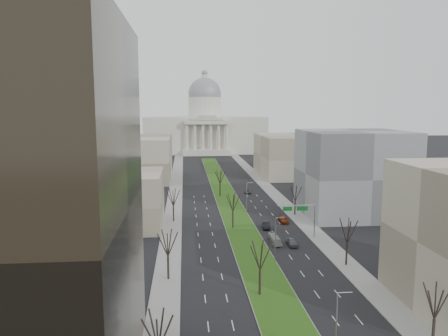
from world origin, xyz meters
TOP-DOWN VIEW (x-y plane):
  - ground at (0.00, 120.00)m, footprint 600.00×600.00m
  - median at (0.00, 118.99)m, footprint 8.00×222.03m
  - sidewalk_left at (-17.50, 95.00)m, footprint 5.00×330.00m
  - sidewalk_right at (17.50, 95.00)m, footprint 5.00×330.00m
  - capitol at (0.00, 269.59)m, footprint 80.00×46.00m
  - building_beige_left at (-33.00, 85.00)m, footprint 26.00×22.00m
  - building_grey_right at (34.00, 92.00)m, footprint 28.00×26.00m
  - building_far_left at (-35.00, 160.00)m, footprint 30.00×40.00m
  - building_far_right at (35.00, 165.00)m, footprint 30.00×40.00m
  - tree_left_near at (-17.20, 18.00)m, footprint 5.10×5.10m
  - tree_left_mid at (-17.20, 48.00)m, footprint 5.40×5.40m
  - tree_left_far at (-17.20, 88.00)m, footprint 5.28×5.28m
  - tree_right_near at (17.20, 22.00)m, footprint 5.16×5.16m
  - tree_right_mid at (17.20, 52.00)m, footprint 5.52×5.52m
  - tree_right_far at (17.20, 92.00)m, footprint 5.04×5.04m
  - tree_median_a at (-2.00, 40.00)m, footprint 5.40×5.40m
  - tree_median_b at (-2.00, 80.00)m, footprint 5.40×5.40m
  - tree_median_c at (-2.00, 120.00)m, footprint 5.40×5.40m
  - streetlamp_median_a at (3.76, 20.00)m, footprint 1.90×0.20m
  - streetlamp_median_b at (3.76, 55.00)m, footprint 1.90×0.20m
  - streetlamp_median_c at (3.76, 95.00)m, footprint 1.90×0.20m
  - mast_arm_signs at (13.49, 70.03)m, footprint 9.12×0.24m
  - car_grey_near at (9.62, 64.88)m, footprint 1.97×4.88m
  - car_black at (6.48, 79.33)m, footprint 2.51×5.33m
  - car_red at (12.11, 84.33)m, footprint 2.18×5.30m
  - car_grey_far at (8.27, 124.64)m, footprint 2.16×4.46m
  - box_van at (6.09, 67.04)m, footprint 1.69×6.82m

SIDE VIEW (x-z plane):
  - ground at x=0.00m, z-range 0.00..0.00m
  - sidewalk_left at x=-17.50m, z-range 0.00..0.15m
  - sidewalk_right at x=17.50m, z-range 0.00..0.15m
  - median at x=0.00m, z-range 0.00..0.20m
  - car_grey_far at x=8.27m, z-range 0.00..1.22m
  - car_red at x=12.11m, z-range 0.00..1.53m
  - car_grey_near at x=9.62m, z-range 0.00..1.66m
  - car_black at x=6.48m, z-range 0.00..1.69m
  - box_van at x=6.09m, z-range 0.00..1.89m
  - streetlamp_median_a at x=3.76m, z-range 0.23..9.39m
  - streetlamp_median_b at x=3.76m, z-range 0.23..9.39m
  - streetlamp_median_c at x=3.76m, z-range 0.23..9.39m
  - mast_arm_signs at x=13.49m, z-range 2.06..10.15m
  - tree_right_far at x=17.20m, z-range 1.99..11.07m
  - tree_left_near at x=-17.20m, z-range 2.02..11.20m
  - tree_right_near at x=17.20m, z-range 2.04..11.33m
  - tree_left_far at x=-17.20m, z-range 2.09..11.59m
  - tree_left_mid at x=-17.20m, z-range 2.14..11.86m
  - tree_median_a at x=-2.00m, z-range 2.14..11.86m
  - tree_median_b at x=-2.00m, z-range 2.14..11.86m
  - tree_median_c at x=-2.00m, z-range 2.14..11.86m
  - building_beige_left at x=-33.00m, z-range 0.00..14.00m
  - tree_right_mid at x=17.20m, z-range 2.19..12.12m
  - building_far_left at x=-35.00m, z-range 0.00..18.00m
  - building_far_right at x=35.00m, z-range 0.00..18.00m
  - building_grey_right at x=34.00m, z-range 0.00..24.00m
  - capitol at x=0.00m, z-range -11.19..43.81m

